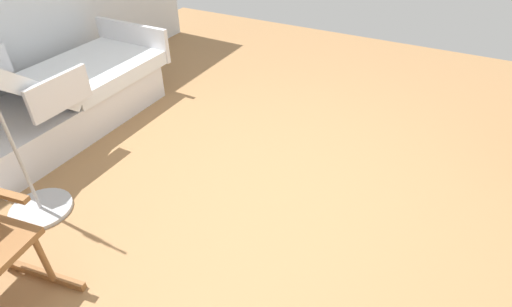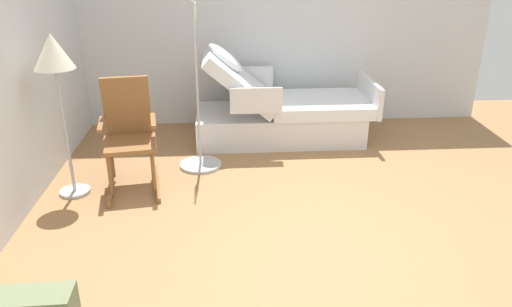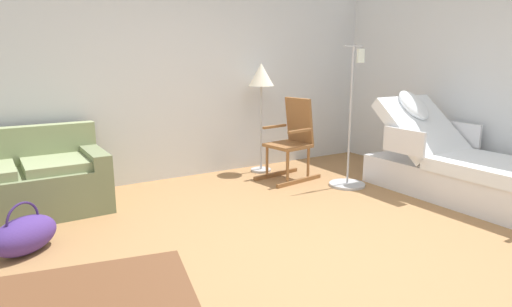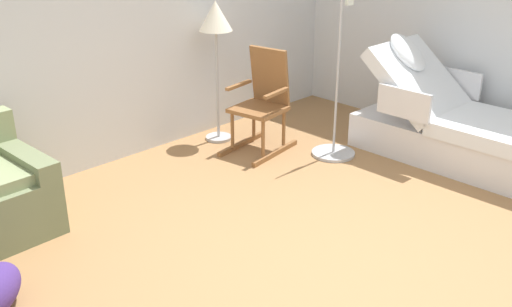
{
  "view_description": "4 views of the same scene",
  "coord_description": "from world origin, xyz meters",
  "px_view_note": "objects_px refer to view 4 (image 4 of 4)",
  "views": [
    {
      "loc": [
        -0.84,
        2.19,
        2.07
      ],
      "look_at": [
        -0.01,
        0.58,
        0.75
      ],
      "focal_mm": 27.79,
      "sensor_mm": 36.0,
      "label": 1
    },
    {
      "loc": [
        -3.19,
        0.78,
        2.12
      ],
      "look_at": [
        0.21,
        0.55,
        0.69
      ],
      "focal_mm": 34.27,
      "sensor_mm": 36.0,
      "label": 2
    },
    {
      "loc": [
        -2.08,
        -2.76,
        1.54
      ],
      "look_at": [
        -0.19,
        0.35,
        0.74
      ],
      "focal_mm": 30.27,
      "sensor_mm": 36.0,
      "label": 3
    },
    {
      "loc": [
        -2.96,
        -2.34,
        2.38
      ],
      "look_at": [
        -0.04,
        0.57,
        0.63
      ],
      "focal_mm": 41.6,
      "sensor_mm": 36.0,
      "label": 4
    }
  ],
  "objects_px": {
    "hospital_bed": "(457,129)",
    "floor_lamp": "(216,26)",
    "rocking_chair": "(263,102)",
    "iv_pole": "(335,131)"
  },
  "relations": [
    {
      "from": "hospital_bed",
      "to": "floor_lamp",
      "type": "height_order",
      "value": "floor_lamp"
    },
    {
      "from": "rocking_chair",
      "to": "iv_pole",
      "type": "height_order",
      "value": "iv_pole"
    },
    {
      "from": "iv_pole",
      "to": "floor_lamp",
      "type": "bearing_deg",
      "value": 115.21
    },
    {
      "from": "rocking_chair",
      "to": "floor_lamp",
      "type": "bearing_deg",
      "value": 105.24
    },
    {
      "from": "rocking_chair",
      "to": "floor_lamp",
      "type": "relative_size",
      "value": 0.71
    },
    {
      "from": "hospital_bed",
      "to": "floor_lamp",
      "type": "xyz_separation_m",
      "value": [
        -1.29,
        2.08,
        0.91
      ]
    },
    {
      "from": "floor_lamp",
      "to": "iv_pole",
      "type": "distance_m",
      "value": 1.61
    },
    {
      "from": "hospital_bed",
      "to": "floor_lamp",
      "type": "relative_size",
      "value": 1.39
    },
    {
      "from": "rocking_chair",
      "to": "iv_pole",
      "type": "bearing_deg",
      "value": -57.51
    },
    {
      "from": "rocking_chair",
      "to": "floor_lamp",
      "type": "distance_m",
      "value": 0.91
    }
  ]
}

